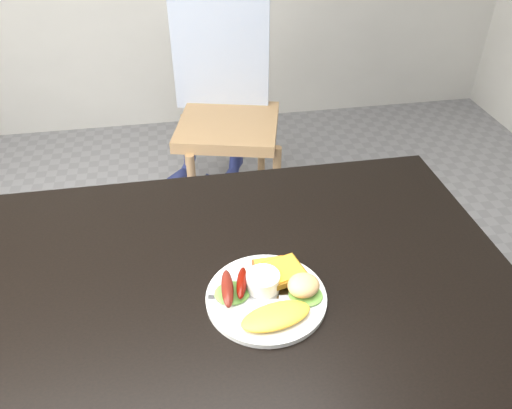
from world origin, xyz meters
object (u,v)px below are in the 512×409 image
(dining_chair, at_px, (228,126))
(person, at_px, (174,125))
(dining_table, at_px, (236,282))
(plate, at_px, (266,297))

(dining_chair, xyz_separation_m, person, (-0.24, -0.38, 0.22))
(dining_chair, bearing_deg, dining_table, -81.77)
(dining_table, bearing_deg, person, 96.72)
(person, height_order, plate, person)
(dining_table, distance_m, dining_chair, 1.29)
(person, bearing_deg, plate, 114.10)
(person, distance_m, plate, 0.96)
(dining_chair, distance_m, plate, 1.37)
(dining_table, height_order, person, person)
(person, xyz_separation_m, plate, (0.15, -0.95, 0.09))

